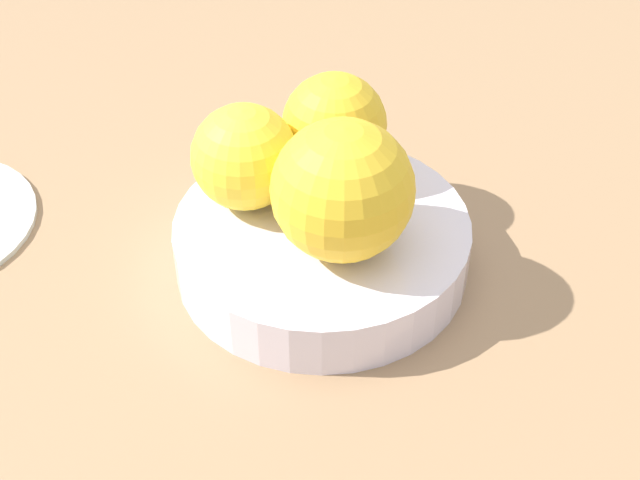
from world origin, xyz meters
The scene contains 5 objects.
ground_plane centered at (0.00, 0.00, -1.00)cm, with size 110.00×110.00×2.00cm, color #997551.
fruit_bowl centered at (0.00, 0.00, 1.75)cm, with size 19.22×19.22×3.69cm.
orange_in_bowl_0 centered at (-1.22, 2.20, 8.04)cm, with size 8.70×8.70×8.70cm, color yellow.
orange_in_bowl_1 centered at (4.94, -2.40, 7.15)cm, with size 6.91×6.91×6.91cm, color yellow.
orange_in_bowl_2 centered at (-0.82, -5.96, 7.22)cm, with size 7.05×7.05×7.05cm, color yellow.
Camera 1 is at (-0.13, 44.21, 40.71)cm, focal length 50.48 mm.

